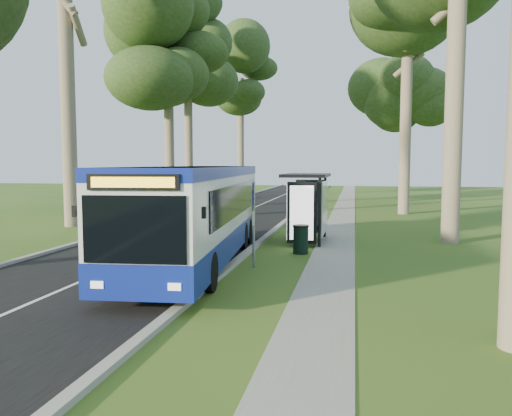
{
  "coord_description": "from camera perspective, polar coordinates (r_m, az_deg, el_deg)",
  "views": [
    {
      "loc": [
        3.69,
        -15.07,
        3.16
      ],
      "look_at": [
        0.23,
        2.46,
        1.6
      ],
      "focal_mm": 35.0,
      "sensor_mm": 36.0,
      "label": 1
    }
  ],
  "objects": [
    {
      "name": "bus_stop_sign",
      "position": [
        15.14,
        -0.27,
        -0.76
      ],
      "size": [
        0.1,
        0.37,
        2.65
      ],
      "rotation": [
        0.0,
        0.0,
        0.1
      ],
      "color": "gray",
      "rests_on": "ground"
    },
    {
      "name": "tree_west_c",
      "position": [
        36.26,
        -10.04,
        17.23
      ],
      "size": [
        5.2,
        5.2,
        14.7
      ],
      "color": "#7A6B56",
      "rests_on": "ground"
    },
    {
      "name": "kerb_west",
      "position": [
        27.43,
        -11.84,
        -1.6
      ],
      "size": [
        0.25,
        100.0,
        0.12
      ],
      "primitive_type": "cube",
      "color": "#9E9B93",
      "rests_on": "ground"
    },
    {
      "name": "bus",
      "position": [
        16.03,
        -6.68,
        -0.62
      ],
      "size": [
        3.47,
        11.85,
        3.1
      ],
      "rotation": [
        0.0,
        0.0,
        0.09
      ],
      "color": "silver",
      "rests_on": "ground"
    },
    {
      "name": "kerb_east",
      "position": [
        25.53,
        2.79,
        -1.99
      ],
      "size": [
        0.25,
        100.0,
        0.12
      ],
      "primitive_type": "cube",
      "color": "#9E9B93",
      "rests_on": "ground"
    },
    {
      "name": "centre_line",
      "position": [
        26.27,
        -4.79,
        -1.88
      ],
      "size": [
        0.12,
        100.0,
        0.0
      ],
      "primitive_type": "cube",
      "color": "white",
      "rests_on": "road"
    },
    {
      "name": "tree_west_d",
      "position": [
        46.65,
        -7.83,
        17.65
      ],
      "size": [
        5.2,
        5.2,
        18.15
      ],
      "color": "#7A6B56",
      "rests_on": "ground"
    },
    {
      "name": "tree_west_e",
      "position": [
        55.26,
        -1.79,
        14.78
      ],
      "size": [
        5.2,
        5.2,
        16.97
      ],
      "color": "#7A6B56",
      "rests_on": "ground"
    },
    {
      "name": "road",
      "position": [
        26.27,
        -4.79,
        -1.91
      ],
      "size": [
        7.0,
        100.0,
        0.02
      ],
      "primitive_type": "cube",
      "color": "black",
      "rests_on": "ground"
    },
    {
      "name": "car_silver",
      "position": [
        43.85,
        -5.8,
        1.8
      ],
      "size": [
        1.84,
        4.55,
        1.47
      ],
      "primitive_type": "imported",
      "rotation": [
        0.0,
        0.0,
        -0.06
      ],
      "color": "#989B9F",
      "rests_on": "ground"
    },
    {
      "name": "footpath",
      "position": [
        25.28,
        9.53,
        -2.24
      ],
      "size": [
        1.5,
        100.0,
        0.02
      ],
      "primitive_type": "cube",
      "color": "gray",
      "rests_on": "ground"
    },
    {
      "name": "tree_east_d",
      "position": [
        45.71,
        16.91,
        12.69
      ],
      "size": [
        5.2,
        5.2,
        12.74
      ],
      "color": "#7A6B56",
      "rests_on": "ground"
    },
    {
      "name": "bus_shelter",
      "position": [
        20.02,
        6.08,
        1.56
      ],
      "size": [
        1.81,
        3.28,
        2.79
      ],
      "rotation": [
        0.0,
        0.0,
        -0.02
      ],
      "color": "black",
      "rests_on": "ground"
    },
    {
      "name": "ground",
      "position": [
        15.84,
        -2.55,
        -6.53
      ],
      "size": [
        120.0,
        120.0,
        0.0
      ],
      "primitive_type": "plane",
      "color": "#2F531A",
      "rests_on": "ground"
    },
    {
      "name": "car_white",
      "position": [
        37.16,
        -7.81,
        1.1
      ],
      "size": [
        2.17,
        4.12,
        1.34
      ],
      "primitive_type": "imported",
      "rotation": [
        0.0,
        0.0,
        -0.16
      ],
      "color": "silver",
      "rests_on": "ground"
    },
    {
      "name": "tree_east_c",
      "position": [
        34.44,
        17.02,
        20.09
      ],
      "size": [
        5.2,
        5.2,
        16.56
      ],
      "color": "#7A6B56",
      "rests_on": "ground"
    },
    {
      "name": "litter_bin",
      "position": [
        17.81,
        5.13,
        -3.57
      ],
      "size": [
        0.58,
        0.58,
        1.02
      ],
      "rotation": [
        0.0,
        0.0,
        0.39
      ],
      "color": "black",
      "rests_on": "ground"
    }
  ]
}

